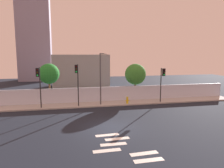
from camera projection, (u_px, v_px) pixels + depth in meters
ground_plane at (111, 128)px, 17.53m from camera, size 80.00×80.00×0.00m
sidewalk at (97, 104)px, 25.46m from camera, size 36.00×2.40×0.15m
perimeter_wall at (96, 94)px, 26.58m from camera, size 36.00×0.18×1.80m
crosswalk_marking at (122, 146)px, 13.97m from camera, size 3.98×4.74×0.01m
traffic_light_left at (39, 79)px, 22.28m from camera, size 0.34×1.69×4.52m
traffic_light_center at (163, 78)px, 25.55m from camera, size 0.35×1.08×4.24m
traffic_light_right at (77, 76)px, 23.37m from camera, size 0.43×1.17×4.78m
street_lamp_curbside at (101, 74)px, 24.33m from camera, size 0.62×1.88×6.04m
fire_hydrant at (127, 100)px, 25.43m from camera, size 0.44×0.26×0.85m
roadside_tree_leftmost at (49, 74)px, 25.92m from camera, size 2.52×2.52×4.94m
roadside_tree_midleft at (135, 74)px, 28.24m from camera, size 2.82×2.82×4.82m
low_building_distant at (81, 71)px, 39.66m from camera, size 10.14×6.00×6.01m
tower_on_skyline at (34, 24)px, 47.92m from camera, size 7.19×5.00×25.84m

